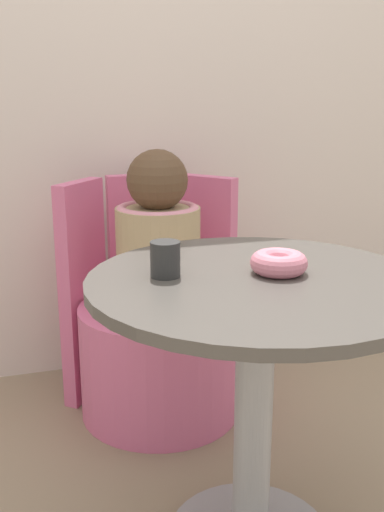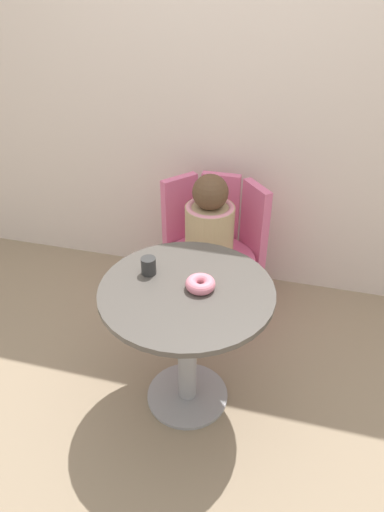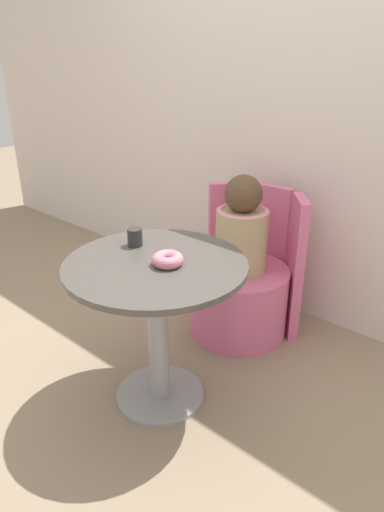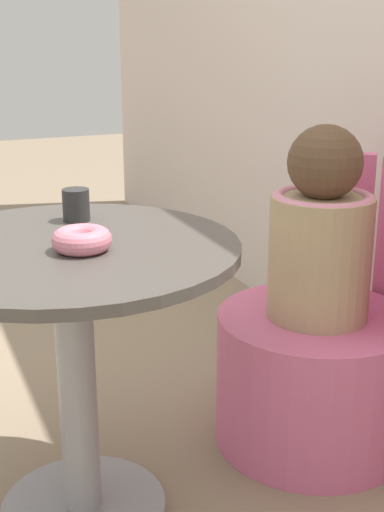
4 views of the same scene
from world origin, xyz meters
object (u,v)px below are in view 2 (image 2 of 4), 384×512
(round_table, at_px, (187,320))
(child_figure, at_px, (210,223))
(cup, at_px, (149,266))
(tub_chair, at_px, (208,284))
(donut, at_px, (200,284))

(round_table, bearing_deg, child_figure, 94.50)
(child_figure, distance_m, cup, 0.63)
(round_table, height_order, cup, cup)
(cup, bearing_deg, tub_chair, 77.72)
(round_table, relative_size, cup, 9.60)
(tub_chair, height_order, cup, cup)
(child_figure, height_order, cup, child_figure)
(round_table, distance_m, donut, 0.20)
(round_table, distance_m, cup, 0.29)
(cup, bearing_deg, child_figure, 77.72)
(child_figure, bearing_deg, cup, -102.28)
(round_table, xyz_separation_m, tub_chair, (-0.05, 0.67, -0.31))
(child_figure, bearing_deg, round_table, -85.50)
(donut, bearing_deg, round_table, -166.40)
(tub_chair, distance_m, donut, 0.83)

